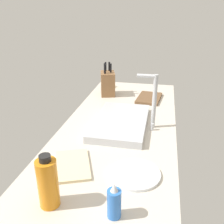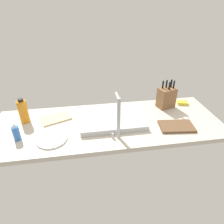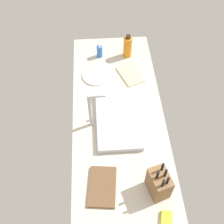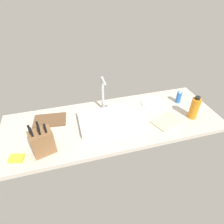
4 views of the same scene
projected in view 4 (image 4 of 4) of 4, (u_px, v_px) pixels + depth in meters
countertop_slab at (113, 123)px, 155.71cm from camera, size 177.06×64.53×3.50cm
sink_basin at (110, 119)px, 153.49cm from camera, size 50.04×29.53×4.05cm
faucet at (103, 92)px, 157.29cm from camera, size 5.50×11.32×30.84cm
knife_block at (42, 142)px, 123.61cm from camera, size 16.38×13.67×24.46cm
cutting_board at (50, 120)px, 154.07cm from camera, size 27.05×18.79×1.80cm
soap_bottle at (179, 97)px, 173.21cm from camera, size 4.74×4.74×13.20cm
water_bottle at (194, 108)px, 153.10cm from camera, size 7.16×7.16×20.25cm
dinner_plate at (153, 103)px, 174.42cm from camera, size 21.45×21.45×1.20cm
dish_towel at (167, 121)px, 153.40cm from camera, size 26.77×21.94×1.20cm
dish_sponge at (16, 158)px, 122.89cm from camera, size 10.20×8.03×2.40cm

